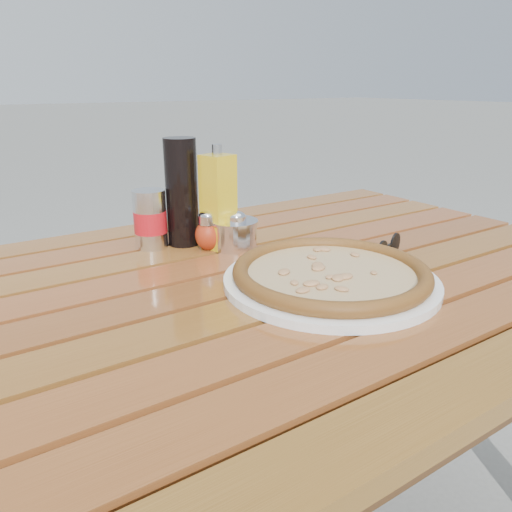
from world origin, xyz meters
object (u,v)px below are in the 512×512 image
plate (330,281)px  dark_bottle (182,192)px  pizza (331,272)px  parmesan_tin (235,234)px  soda_can (150,220)px  table (262,314)px  sunglasses (387,248)px  olive_oil_cruet (218,201)px  pepper_shaker (208,231)px  oregano_shaker (237,232)px

plate → dark_bottle: 0.37m
pizza → parmesan_tin: size_ratio=3.22×
pizza → soda_can: (-0.17, 0.36, 0.04)m
table → sunglasses: bearing=-11.0°
soda_can → olive_oil_cruet: olive_oil_cruet is taller
table → pepper_shaker: (-0.01, 0.18, 0.11)m
pizza → soda_can: size_ratio=3.07×
soda_can → pizza: bearing=-64.7°
pizza → pepper_shaker: size_ratio=4.50×
table → soda_can: soda_can is taller
oregano_shaker → olive_oil_cruet: bearing=117.9°
table → soda_can: (-0.10, 0.26, 0.13)m
soda_can → parmesan_tin: size_ratio=1.05×
pepper_shaker → sunglasses: size_ratio=0.76×
pizza → sunglasses: (0.19, 0.05, -0.01)m
oregano_shaker → table: bearing=-104.1°
pepper_shaker → olive_oil_cruet: (0.03, 0.00, 0.06)m
table → soda_can: bearing=111.2°
pizza → oregano_shaker: size_ratio=4.50×
table → plate: 0.15m
parmesan_tin → oregano_shaker: bearing=-106.6°
parmesan_tin → table: bearing=-104.4°
dark_bottle → soda_can: dark_bottle is taller
pepper_shaker → oregano_shaker: 0.06m
table → olive_oil_cruet: bearing=84.7°
table → pizza: bearing=-55.4°
table → oregano_shaker: bearing=75.9°
plate → pepper_shaker: pepper_shaker is taller
plate → soda_can: soda_can is taller
plate → parmesan_tin: parmesan_tin is taller
table → pizza: size_ratio=3.80×
plate → table: bearing=124.6°
plate → olive_oil_cruet: 0.30m
dark_bottle → plate: bearing=-73.3°
pepper_shaker → sunglasses: (0.27, -0.23, -0.02)m
plate → parmesan_tin: (-0.03, 0.26, 0.02)m
table → pizza: (0.07, -0.10, 0.10)m
table → sunglasses: (0.26, -0.05, 0.09)m
pizza → dark_bottle: (-0.10, 0.34, 0.09)m
pepper_shaker → soda_can: bearing=140.0°
dark_bottle → parmesan_tin: (0.07, -0.09, -0.08)m
oregano_shaker → parmesan_tin: (0.00, 0.01, -0.01)m
oregano_shaker → soda_can: 0.18m
dark_bottle → soda_can: (-0.07, 0.01, -0.05)m
pizza → pepper_shaker: (-0.08, 0.28, 0.02)m
plate → dark_bottle: (-0.10, 0.34, 0.10)m
table → sunglasses: sunglasses is taller
oregano_shaker → pizza: bearing=-82.3°
pepper_shaker → parmesan_tin: 0.05m
oregano_shaker → soda_can: bearing=140.4°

